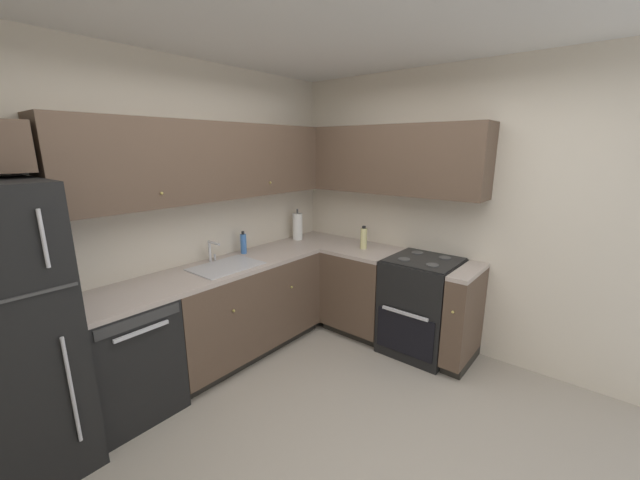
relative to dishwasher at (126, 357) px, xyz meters
name	(u,v)px	position (x,y,z in m)	size (l,w,h in m)	color
ground_plane	(341,453)	(0.67, -1.45, -0.45)	(3.57, 3.51, 0.02)	#A89E8E
wall_back	(176,219)	(0.67, 0.33, 0.88)	(3.67, 0.05, 2.63)	beige
wall_right	(458,214)	(2.48, -1.45, 0.88)	(0.05, 3.61, 2.63)	beige
dishwasher	(126,357)	(0.00, 0.00, 0.00)	(0.60, 0.63, 0.87)	black
lower_cabinets_back	(243,308)	(1.08, 0.00, 0.00)	(1.55, 0.62, 0.87)	brown
countertop_back	(241,263)	(1.08, 0.00, 0.45)	(2.75, 0.60, 0.04)	#B7A89E
lower_cabinets_right	(381,296)	(2.16, -0.86, 0.00)	(0.62, 1.49, 0.87)	brown
countertop_right	(382,254)	(2.15, -0.86, 0.45)	(0.60, 1.49, 0.03)	#B7A89E
oven_range	(421,305)	(2.17, -1.29, 0.02)	(0.68, 0.62, 1.06)	black
upper_cabinets_back	(209,161)	(0.92, 0.14, 1.36)	(2.43, 0.34, 0.64)	brown
upper_cabinets_right	(381,160)	(2.29, -0.72, 1.36)	(0.32, 2.04, 0.64)	brown
sink	(226,271)	(0.90, -0.03, 0.43)	(0.58, 0.40, 0.10)	#B7B7BC
faucet	(212,249)	(0.90, 0.18, 0.59)	(0.07, 0.16, 0.20)	silver
soap_bottle	(243,244)	(1.27, 0.18, 0.57)	(0.06, 0.06, 0.22)	#3F72BF
paper_towel_roll	(297,226)	(2.02, 0.16, 0.62)	(0.11, 0.11, 0.36)	white
oil_bottle	(364,238)	(2.15, -0.63, 0.58)	(0.07, 0.07, 0.24)	beige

